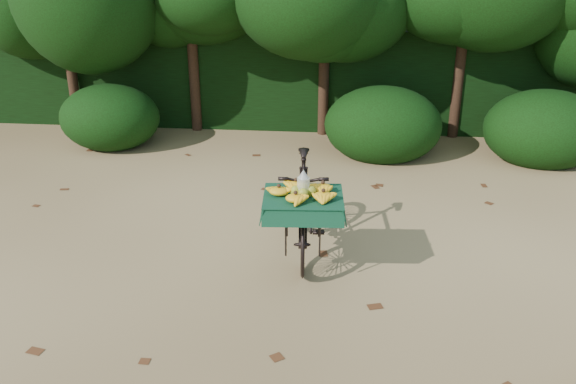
# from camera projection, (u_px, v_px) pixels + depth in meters

# --- Properties ---
(ground) EXTENTS (80.00, 80.00, 0.00)m
(ground) POSITION_uv_depth(u_px,v_px,m) (249.00, 293.00, 6.11)
(ground) COLOR tan
(ground) RESTS_ON ground
(vendor_bicycle) EXTENTS (0.84, 1.89, 1.11)m
(vendor_bicycle) POSITION_uv_depth(u_px,v_px,m) (303.00, 205.00, 6.72)
(vendor_bicycle) COLOR black
(vendor_bicycle) RESTS_ON ground
(hedge_backdrop) EXTENTS (26.00, 1.80, 1.80)m
(hedge_backdrop) POSITION_uv_depth(u_px,v_px,m) (299.00, 72.00, 11.52)
(hedge_backdrop) COLOR black
(hedge_backdrop) RESTS_ON ground
(tree_row) EXTENTS (14.50, 2.00, 4.00)m
(tree_row) POSITION_uv_depth(u_px,v_px,m) (258.00, 17.00, 10.42)
(tree_row) COLOR black
(tree_row) RESTS_ON ground
(bush_clumps) EXTENTS (8.80, 1.70, 0.90)m
(bush_clumps) POSITION_uv_depth(u_px,v_px,m) (320.00, 126.00, 9.82)
(bush_clumps) COLOR black
(bush_clumps) RESTS_ON ground
(leaf_litter) EXTENTS (7.00, 7.30, 0.01)m
(leaf_litter) POSITION_uv_depth(u_px,v_px,m) (258.00, 261.00, 6.70)
(leaf_litter) COLOR #4E2914
(leaf_litter) RESTS_ON ground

